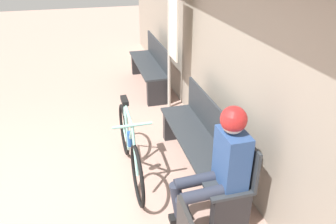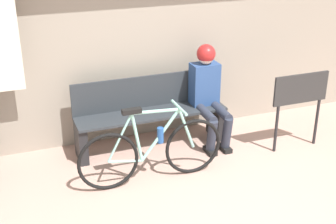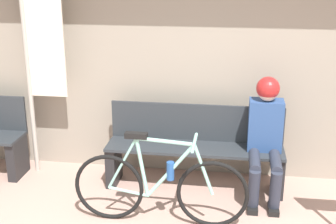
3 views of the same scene
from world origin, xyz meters
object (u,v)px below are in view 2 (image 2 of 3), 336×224
object	(u,v)px
person_seated	(208,88)
signboard	(300,95)
bicycle	(152,151)
park_bench_near	(150,114)

from	to	relation	value
person_seated	signboard	distance (m)	1.10
bicycle	person_seated	bearing A→B (deg)	35.03
person_seated	signboard	bearing A→B (deg)	-30.64
bicycle	person_seated	size ratio (longest dim) A/B	1.30
park_bench_near	bicycle	world-z (taller)	bicycle
bicycle	person_seated	xyz separation A→B (m)	(0.95, 0.67, 0.34)
park_bench_near	person_seated	bearing A→B (deg)	-9.89
bicycle	person_seated	world-z (taller)	person_seated
person_seated	signboard	xyz separation A→B (m)	(0.94, -0.56, -0.01)
park_bench_near	signboard	world-z (taller)	signboard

